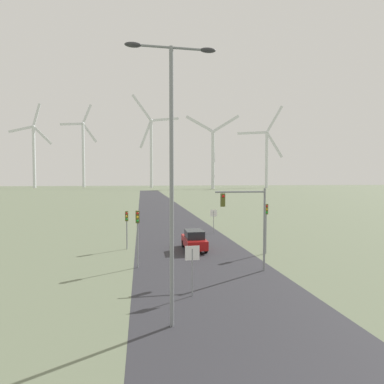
{
  "coord_description": "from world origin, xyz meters",
  "views": [
    {
      "loc": [
        -4.42,
        -4.06,
        6.44
      ],
      "look_at": [
        0.0,
        21.88,
        5.32
      ],
      "focal_mm": 28.0,
      "sensor_mm": 36.0,
      "label": 1
    }
  ],
  "objects": [
    {
      "name": "stop_sign_far",
      "position": [
        4.07,
        30.41,
        1.98
      ],
      "size": [
        0.81,
        0.07,
        2.83
      ],
      "color": "gray",
      "rests_on": "ground"
    },
    {
      "name": "wind_turbine_far_left",
      "position": [
        -83.25,
        237.04,
        27.97
      ],
      "size": [
        30.4,
        2.6,
        63.02
      ],
      "color": "silver",
      "rests_on": "ground"
    },
    {
      "name": "stop_sign_near",
      "position": [
        -1.68,
        11.95,
        1.96
      ],
      "size": [
        0.81,
        0.07,
        2.8
      ],
      "color": "gray",
      "rests_on": "ground"
    },
    {
      "name": "traffic_light_mast_overhead",
      "position": [
        2.86,
        15.65,
        4.09
      ],
      "size": [
        3.63,
        0.34,
        5.83
      ],
      "color": "gray",
      "rests_on": "ground"
    },
    {
      "name": "wind_turbine_far_right",
      "position": [
        88.55,
        208.23,
        26.34
      ],
      "size": [
        31.61,
        12.23,
        60.83
      ],
      "color": "silver",
      "rests_on": "ground"
    },
    {
      "name": "wind_turbine_center",
      "position": [
        3.48,
        228.43,
        31.78
      ],
      "size": [
        36.5,
        9.9,
        69.73
      ],
      "color": "silver",
      "rests_on": "ground"
    },
    {
      "name": "traffic_light_post_near_right",
      "position": [
        6.19,
        20.16,
        3.16
      ],
      "size": [
        0.28,
        0.34,
        4.32
      ],
      "color": "gray",
      "rests_on": "ground"
    },
    {
      "name": "traffic_light_post_near_left",
      "position": [
        -4.69,
        17.84,
        3.05
      ],
      "size": [
        0.28,
        0.34,
        4.17
      ],
      "color": "gray",
      "rests_on": "ground"
    },
    {
      "name": "road_surface",
      "position": [
        0.0,
        48.0,
        0.0
      ],
      "size": [
        10.0,
        240.0,
        0.01
      ],
      "color": "#2D2D33",
      "rests_on": "ground"
    },
    {
      "name": "wind_turbine_right",
      "position": [
        43.17,
        191.67,
        24.42
      ],
      "size": [
        35.97,
        3.95,
        49.63
      ],
      "color": "silver",
      "rests_on": "ground"
    },
    {
      "name": "car_approaching",
      "position": [
        0.31,
        22.53,
        0.91
      ],
      "size": [
        1.88,
        4.11,
        1.83
      ],
      "color": "maroon",
      "rests_on": "ground"
    },
    {
      "name": "streetlamp",
      "position": [
        -3.13,
        8.77,
        7.44
      ],
      "size": [
        3.87,
        0.32,
        12.1
      ],
      "color": "gray",
      "rests_on": "ground"
    },
    {
      "name": "traffic_light_post_mid_left",
      "position": [
        -5.75,
        23.89,
        2.58
      ],
      "size": [
        0.28,
        0.34,
        3.5
      ],
      "color": "gray",
      "rests_on": "ground"
    },
    {
      "name": "wind_turbine_left",
      "position": [
        -49.93,
        247.88,
        30.53
      ],
      "size": [
        25.71,
        13.4,
        67.11
      ],
      "color": "silver",
      "rests_on": "ground"
    }
  ]
}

